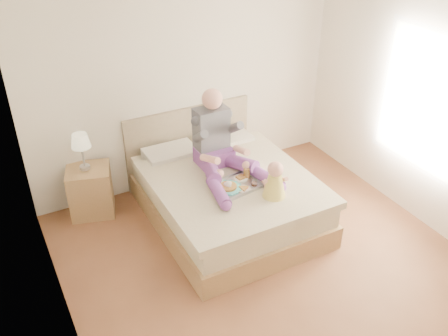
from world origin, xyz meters
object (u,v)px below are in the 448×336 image
nightstand (91,191)px  bed (225,193)px  tray (235,184)px  adult (220,147)px  baby (274,182)px

nightstand → bed: bearing=-13.7°
nightstand → tray: 1.77m
bed → tray: size_ratio=4.07×
nightstand → tray: size_ratio=1.12×
adult → baby: size_ratio=2.76×
nightstand → baby: size_ratio=1.47×
bed → tray: bed is taller
bed → nightstand: bed is taller
adult → tray: size_ratio=2.10×
nightstand → adult: adult is taller
nightstand → tray: tray is taller
bed → adult: adult is taller
bed → baby: baby is taller
nightstand → baby: (1.61, -1.45, 0.47)m
tray → baby: 0.45m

